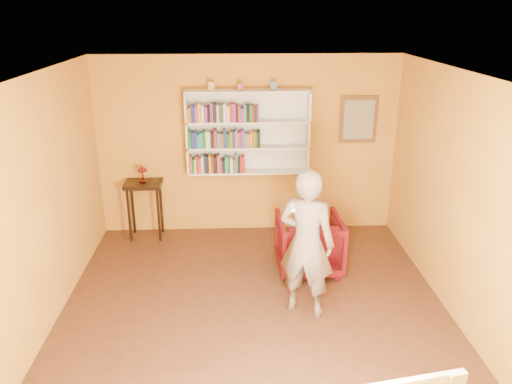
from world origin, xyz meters
TOP-DOWN VIEW (x-y plane):
  - room_shell at (0.00, 0.00)m, footprint 5.30×5.80m
  - bookshelf at (0.00, 2.41)m, footprint 1.80×0.29m
  - books_row_lower at (-0.46, 2.30)m, footprint 0.81×0.19m
  - books_row_middle at (-0.35, 2.30)m, footprint 1.03×0.19m
  - books_row_upper at (-0.36, 2.30)m, footprint 1.01×0.19m
  - ornament_left at (-0.52, 2.35)m, footprint 0.09×0.09m
  - ornament_centre at (-0.10, 2.35)m, footprint 0.07×0.07m
  - ornament_right at (0.36, 2.35)m, footprint 0.09×0.09m
  - framed_painting at (1.65, 2.46)m, footprint 0.55×0.05m
  - console_table at (-1.56, 2.25)m, footprint 0.54×0.41m
  - ruby_lustre at (-1.56, 2.25)m, footprint 0.15×0.15m
  - armchair at (0.76, 1.12)m, footprint 0.85×0.87m
  - person at (0.58, 0.16)m, footprint 0.75×0.64m
  - game_remote at (0.37, -0.17)m, footprint 0.04×0.15m

SIDE VIEW (x-z plane):
  - armchair at x=0.76m, z-range 0.00..0.77m
  - console_table at x=-1.56m, z-range 0.29..1.18m
  - person at x=0.58m, z-range 0.00..1.73m
  - room_shell at x=0.00m, z-range -0.42..2.46m
  - ruby_lustre at x=-1.56m, z-range 0.94..1.17m
  - books_row_lower at x=-0.46m, z-range 1.00..1.27m
  - game_remote at x=0.37m, z-range 1.41..1.45m
  - books_row_middle at x=-0.35m, z-range 1.38..1.64m
  - bookshelf at x=0.00m, z-range 0.98..2.21m
  - framed_painting at x=1.65m, z-range 1.40..2.10m
  - books_row_upper at x=-0.36m, z-range 1.76..2.03m
  - ornament_centre at x=-0.10m, z-range 2.21..2.31m
  - ornament_right at x=0.36m, z-range 2.21..2.34m
  - ornament_left at x=-0.52m, z-range 2.21..2.34m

